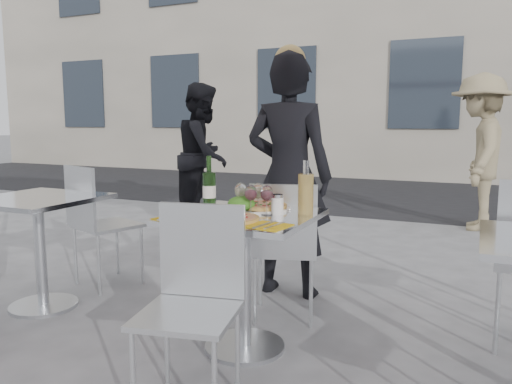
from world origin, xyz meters
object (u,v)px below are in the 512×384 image
at_px(wineglass_white_b, 258,192).
at_px(side_table_left, 39,229).
at_px(wine_bottle, 209,187).
at_px(wineglass_white_a, 241,192).
at_px(napkin_left, 175,218).
at_px(napkin_right, 269,226).
at_px(salad_plate, 241,205).
at_px(woman_diner, 289,176).
at_px(chair_far, 284,240).
at_px(chair_near, 194,289).
at_px(main_table, 245,253).
at_px(pedestrian_a, 204,155).
at_px(pizza_near, 229,218).
at_px(carafe, 306,194).
at_px(pedestrian_b, 479,152).
at_px(sugar_shaker, 277,204).
at_px(side_chair_lfar, 95,216).
at_px(wineglass_red_a, 251,194).
at_px(wineglass_red_b, 267,194).
at_px(pizza_far, 263,207).

bearing_deg(wineglass_white_b, side_table_left, -176.25).
height_order(wine_bottle, wineglass_white_a, wine_bottle).
height_order(napkin_left, napkin_right, same).
bearing_deg(salad_plate, woman_diner, 93.86).
relative_size(wineglass_white_b, napkin_left, 0.76).
bearing_deg(napkin_left, chair_far, 74.12).
relative_size(chair_near, wineglass_white_b, 5.56).
distance_m(main_table, wineglass_white_b, 0.34).
xyz_separation_m(pedestrian_a, wineglass_white_b, (1.92, -2.71, 0.01)).
bearing_deg(chair_far, main_table, 64.43).
distance_m(pizza_near, wineglass_white_b, 0.30).
bearing_deg(carafe, wineglass_white_a, -177.55).
xyz_separation_m(woman_diner, carafe, (0.42, -0.86, 0.01)).
bearing_deg(wineglass_white_b, napkin_left, -131.18).
bearing_deg(pedestrian_b, napkin_left, -19.82).
height_order(woman_diner, napkin_left, woman_diner).
bearing_deg(pedestrian_b, woman_diner, -23.79).
bearing_deg(wineglass_white_a, pizza_near, -76.98).
bearing_deg(chair_far, woman_diner, -90.60).
bearing_deg(side_table_left, chair_far, 15.75).
bearing_deg(napkin_left, main_table, 52.09).
bearing_deg(sugar_shaker, napkin_right, -75.77).
bearing_deg(chair_near, side_chair_lfar, 133.62).
height_order(salad_plate, sugar_shaker, sugar_shaker).
relative_size(wineglass_red_a, napkin_left, 0.76).
distance_m(wineglass_red_a, napkin_right, 0.33).
distance_m(carafe, sugar_shaker, 0.16).
bearing_deg(pizza_near, wineglass_red_b, 62.31).
bearing_deg(pedestrian_a, pizza_far, -155.70).
bearing_deg(wineglass_white_b, wineglass_red_b, -40.35).
bearing_deg(side_chair_lfar, sugar_shaker, -174.52).
bearing_deg(main_table, napkin_right, -43.97).
xyz_separation_m(chair_far, pizza_near, (-0.05, -0.62, 0.24)).
distance_m(pizza_far, napkin_left, 0.52).
height_order(pizza_near, wineglass_red_b, wineglass_red_b).
distance_m(pizza_far, wineglass_white_a, 0.16).
bearing_deg(side_chair_lfar, napkin_right, 177.03).
height_order(woman_diner, pedestrian_b, pedestrian_b).
distance_m(salad_plate, wineglass_red_b, 0.18).
bearing_deg(wineglass_red_a, side_chair_lfar, 162.58).
relative_size(chair_far, wineglass_red_a, 5.56).
bearing_deg(carafe, wine_bottle, 177.06).
height_order(chair_far, side_chair_lfar, side_chair_lfar).
distance_m(salad_plate, wineglass_white_a, 0.08).
height_order(side_chair_lfar, salad_plate, side_chair_lfar).
height_order(main_table, pizza_near, pizza_near).
bearing_deg(carafe, wineglass_white_b, 177.59).
height_order(side_table_left, wineglass_red_a, wineglass_red_a).
xyz_separation_m(sugar_shaker, wineglass_white_b, (-0.12, 0.03, 0.06)).
height_order(chair_near, wineglass_white_b, wineglass_white_b).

